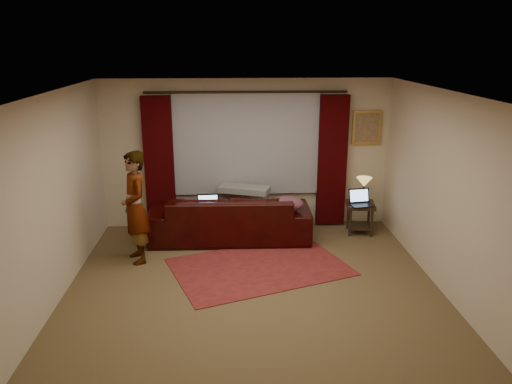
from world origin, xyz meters
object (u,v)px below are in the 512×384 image
end_table (360,218)px  tiffany_lamp (364,189)px  laptop_table (362,198)px  sofa (230,208)px  person (135,207)px  laptop_sofa (208,204)px

end_table → tiffany_lamp: size_ratio=1.27×
laptop_table → end_table: bearing=73.2°
tiffany_lamp → laptop_table: (-0.08, -0.24, -0.08)m
sofa → person: bearing=31.2°
laptop_sofa → laptop_table: 2.58m
end_table → sofa: bearing=-176.5°
tiffany_lamp → end_table: bearing=-123.2°
laptop_table → person: bearing=-176.7°
tiffany_lamp → person: (-3.69, -1.04, 0.09)m
end_table → laptop_table: 0.42m
laptop_sofa → laptop_table: bearing=2.0°
end_table → tiffany_lamp: bearing=56.8°
laptop_sofa → person: (-1.04, -0.63, 0.18)m
end_table → laptop_table: laptop_table is taller
end_table → person: bearing=-165.4°
tiffany_lamp → person: 3.84m
laptop_table → person: person is taller
laptop_sofa → end_table: laptop_sofa is taller
tiffany_lamp → laptop_table: tiffany_lamp is taller
laptop_sofa → person: size_ratio=0.23×
sofa → laptop_sofa: (-0.36, -0.17, 0.13)m
sofa → end_table: bearing=-175.3°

